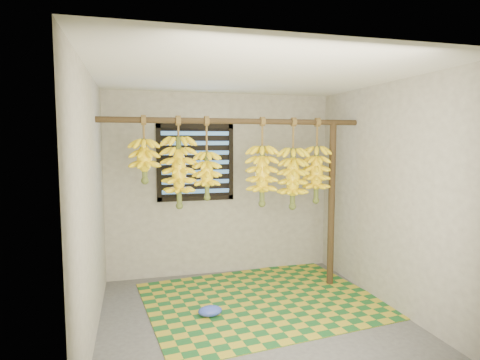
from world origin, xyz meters
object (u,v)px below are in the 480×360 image
object	(u,v)px
woven_mat	(262,300)
banana_bunch_f	(316,174)
banana_bunch_c	(207,175)
plastic_bag	(210,311)
banana_bunch_a	(144,161)
banana_bunch_b	(179,172)
support_post	(331,205)
banana_bunch_d	(262,176)
banana_bunch_e	(293,178)

from	to	relation	value
woven_mat	banana_bunch_f	distance (m)	1.60
banana_bunch_c	banana_bunch_f	distance (m)	1.33
plastic_bag	banana_bunch_f	xyz separation A→B (m)	(1.41, 0.54, 1.32)
banana_bunch_a	banana_bunch_b	bearing A→B (deg)	0.00
woven_mat	plastic_bag	size ratio (longest dim) A/B	10.12
support_post	woven_mat	distance (m)	1.42
banana_bunch_b	banana_bunch_c	xyz separation A→B (m)	(0.31, 0.00, -0.04)
support_post	banana_bunch_b	world-z (taller)	banana_bunch_b
support_post	banana_bunch_d	size ratio (longest dim) A/B	1.96
woven_mat	banana_bunch_b	bearing A→B (deg)	163.23
support_post	banana_bunch_a	distance (m)	2.29
banana_bunch_b	banana_bunch_e	world-z (taller)	same
banana_bunch_a	banana_bunch_f	xyz separation A→B (m)	(2.01, 0.00, -0.19)
plastic_bag	banana_bunch_c	xyz separation A→B (m)	(0.08, 0.54, 1.34)
banana_bunch_b	banana_bunch_c	bearing A→B (deg)	0.00
woven_mat	banana_bunch_b	distance (m)	1.70
banana_bunch_b	banana_bunch_d	bearing A→B (deg)	0.00
banana_bunch_b	banana_bunch_d	size ratio (longest dim) A/B	0.98
support_post	banana_bunch_a	world-z (taller)	banana_bunch_a
banana_bunch_f	banana_bunch_c	bearing A→B (deg)	180.00
banana_bunch_e	support_post	bearing A→B (deg)	0.00
plastic_bag	banana_bunch_d	world-z (taller)	banana_bunch_d
plastic_bag	banana_bunch_e	size ratio (longest dim) A/B	0.23
banana_bunch_a	banana_bunch_d	bearing A→B (deg)	0.00
banana_bunch_d	banana_bunch_e	size ratio (longest dim) A/B	0.95
banana_bunch_c	banana_bunch_f	world-z (taller)	same
woven_mat	banana_bunch_a	bearing A→B (deg)	167.97
banana_bunch_b	banana_bunch_e	size ratio (longest dim) A/B	0.94
banana_bunch_d	banana_bunch_b	bearing A→B (deg)	180.00
banana_bunch_d	banana_bunch_f	xyz separation A→B (m)	(0.69, 0.00, 0.00)
woven_mat	banana_bunch_a	world-z (taller)	banana_bunch_a
plastic_bag	woven_mat	bearing A→B (deg)	22.81
woven_mat	banana_bunch_e	distance (m)	1.44
support_post	woven_mat	size ratio (longest dim) A/B	0.80
banana_bunch_a	banana_bunch_b	xyz separation A→B (m)	(0.36, 0.00, -0.13)
banana_bunch_c	banana_bunch_d	xyz separation A→B (m)	(0.65, 0.00, -0.02)
support_post	banana_bunch_f	xyz separation A→B (m)	(-0.21, 0.00, 0.38)
banana_bunch_a	banana_bunch_e	bearing A→B (deg)	0.00
support_post	plastic_bag	bearing A→B (deg)	-161.68
banana_bunch_e	banana_bunch_f	distance (m)	0.31
banana_bunch_c	banana_bunch_b	bearing A→B (deg)	180.00
banana_bunch_c	plastic_bag	bearing A→B (deg)	-98.04
support_post	banana_bunch_c	size ratio (longest dim) A/B	2.17
plastic_bag	banana_bunch_e	xyz separation A→B (m)	(1.10, 0.54, 1.28)
woven_mat	banana_bunch_e	world-z (taller)	banana_bunch_e
banana_bunch_c	support_post	bearing A→B (deg)	0.00
banana_bunch_e	banana_bunch_b	bearing A→B (deg)	180.00
woven_mat	banana_bunch_b	xyz separation A→B (m)	(-0.88, 0.26, 1.43)
banana_bunch_c	banana_bunch_d	distance (m)	0.65
banana_bunch_d	banana_bunch_e	bearing A→B (deg)	0.00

